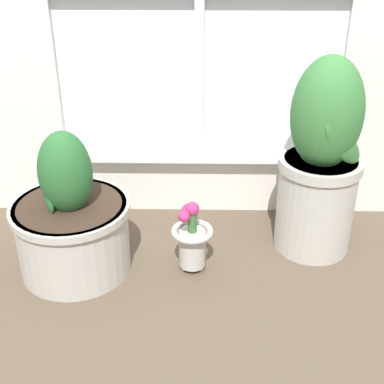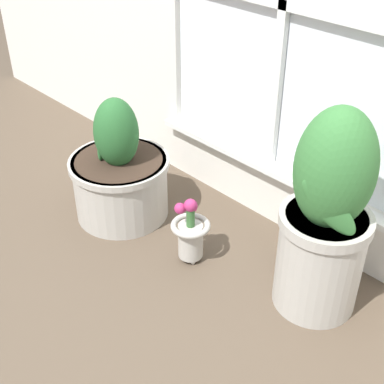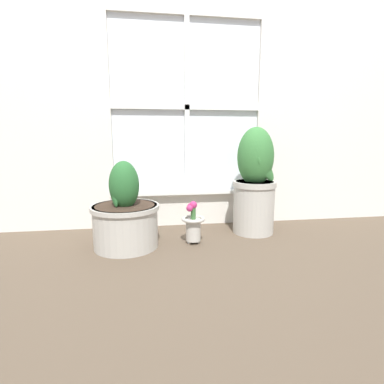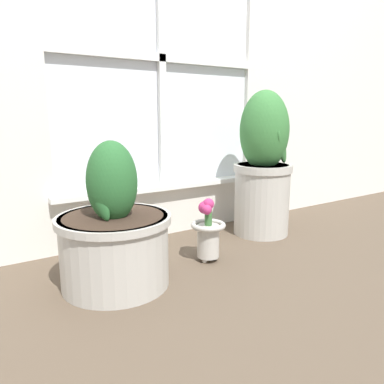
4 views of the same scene
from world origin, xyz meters
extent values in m
plane|color=brown|center=(0.00, 0.00, 0.00)|extent=(10.00, 10.00, 0.00)
cube|color=silver|center=(1.37, 0.58, 1.25)|extent=(1.65, 0.05, 2.50)
cube|color=silver|center=(0.00, 0.58, 0.14)|extent=(1.10, 0.05, 0.27)
cube|color=white|center=(0.00, 0.59, 0.89)|extent=(1.10, 0.02, 1.25)
cube|color=white|center=(0.00, 0.56, 0.89)|extent=(0.04, 0.02, 1.25)
cube|color=white|center=(0.00, 0.56, 0.89)|extent=(1.10, 0.02, 0.04)
cube|color=white|center=(0.00, 0.53, 0.26)|extent=(1.16, 0.06, 0.02)
cylinder|color=#B7B2A8|center=(-0.44, 0.13, 0.13)|extent=(0.39, 0.39, 0.27)
cylinder|color=#B7B2A8|center=(-0.44, 0.13, 0.25)|extent=(0.42, 0.42, 0.03)
cylinder|color=#38281E|center=(-0.44, 0.13, 0.26)|extent=(0.36, 0.36, 0.01)
ellipsoid|color=#28602D|center=(-0.44, 0.13, 0.39)|extent=(0.18, 0.18, 0.29)
ellipsoid|color=#28602D|center=(-0.50, 0.10, 0.33)|extent=(0.08, 0.11, 0.15)
cylinder|color=#B7B2A8|center=(0.44, 0.30, 0.19)|extent=(0.29, 0.29, 0.37)
cylinder|color=#B7B2A8|center=(0.44, 0.30, 0.35)|extent=(0.30, 0.30, 0.04)
cylinder|color=#38281E|center=(0.44, 0.30, 0.37)|extent=(0.26, 0.26, 0.01)
ellipsoid|color=#387538|center=(0.44, 0.30, 0.54)|extent=(0.25, 0.25, 0.41)
ellipsoid|color=#387538|center=(0.49, 0.22, 0.47)|extent=(0.21, 0.14, 0.23)
sphere|color=#BCB7AD|center=(-0.02, 0.17, 0.01)|extent=(0.02, 0.02, 0.02)
sphere|color=#BCB7AD|center=(-0.05, 0.12, 0.01)|extent=(0.02, 0.02, 0.02)
sphere|color=#BCB7AD|center=(0.01, 0.12, 0.01)|extent=(0.02, 0.02, 0.02)
cylinder|color=#BCB7AD|center=(-0.02, 0.14, 0.09)|extent=(0.10, 0.10, 0.14)
torus|color=#BCB7AD|center=(-0.02, 0.14, 0.16)|extent=(0.15, 0.15, 0.02)
cylinder|color=#386633|center=(-0.02, 0.14, 0.20)|extent=(0.03, 0.03, 0.08)
sphere|color=#B22D66|center=(-0.02, 0.14, 0.25)|extent=(0.05, 0.05, 0.05)
sphere|color=#B22D66|center=(-0.03, 0.15, 0.24)|extent=(0.05, 0.05, 0.05)
sphere|color=#B22D66|center=(-0.05, 0.11, 0.24)|extent=(0.04, 0.04, 0.04)
ellipsoid|color=brown|center=(-0.31, 0.09, 0.00)|extent=(0.11, 0.06, 0.01)
camera|label=1|loc=(0.01, -1.45, 1.20)|focal=50.00mm
camera|label=2|loc=(1.13, -0.96, 1.38)|focal=50.00mm
camera|label=3|loc=(-0.30, -1.70, 0.68)|focal=28.00mm
camera|label=4|loc=(-0.92, -1.12, 0.63)|focal=35.00mm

